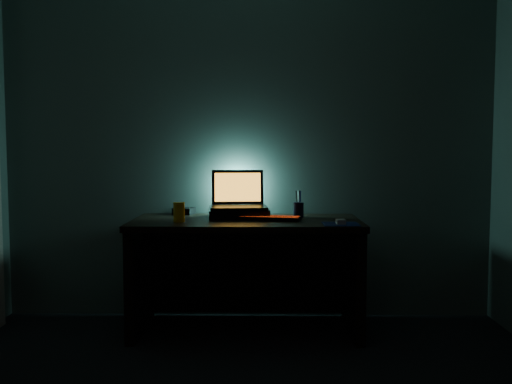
# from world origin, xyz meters

# --- Properties ---
(room) EXTENTS (3.50, 4.00, 2.50)m
(room) POSITION_xyz_m (0.00, 0.00, 1.25)
(room) COLOR black
(room) RESTS_ON ground
(desk) EXTENTS (1.50, 0.70, 0.75)m
(desk) POSITION_xyz_m (0.00, 1.67, 0.49)
(desk) COLOR black
(desk) RESTS_ON ground
(riser) EXTENTS (0.43, 0.34, 0.06)m
(riser) POSITION_xyz_m (-0.06, 1.73, 0.78)
(riser) COLOR black
(riser) RESTS_ON desk
(laptop) EXTENTS (0.40, 0.32, 0.26)m
(laptop) POSITION_xyz_m (-0.06, 1.79, 0.87)
(laptop) COLOR black
(laptop) RESTS_ON riser
(keyboard) EXTENTS (0.44, 0.22, 0.03)m
(keyboard) POSITION_xyz_m (0.14, 1.60, 0.76)
(keyboard) COLOR black
(keyboard) RESTS_ON desk
(mousepad) EXTENTS (0.22, 0.20, 0.00)m
(mousepad) POSITION_xyz_m (0.59, 1.39, 0.75)
(mousepad) COLOR #0B1B4F
(mousepad) RESTS_ON desk
(mouse) EXTENTS (0.05, 0.09, 0.03)m
(mouse) POSITION_xyz_m (0.59, 1.39, 0.77)
(mouse) COLOR gray
(mouse) RESTS_ON mousepad
(pen_cup) EXTENTS (0.08, 0.08, 0.10)m
(pen_cup) POSITION_xyz_m (0.35, 1.77, 0.80)
(pen_cup) COLOR black
(pen_cup) RESTS_ON desk
(juice_glass) EXTENTS (0.08, 0.08, 0.13)m
(juice_glass) POSITION_xyz_m (-0.43, 1.50, 0.81)
(juice_glass) COLOR #E2A20B
(juice_glass) RESTS_ON desk
(router) EXTENTS (0.16, 0.15, 0.05)m
(router) POSITION_xyz_m (-0.45, 1.92, 0.77)
(router) COLOR black
(router) RESTS_ON desk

